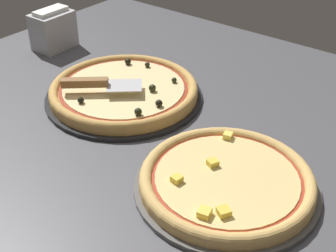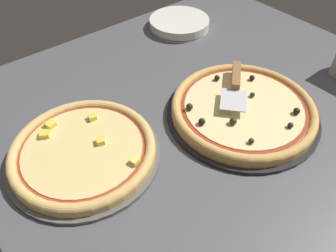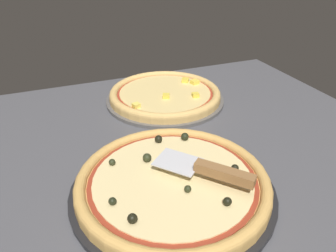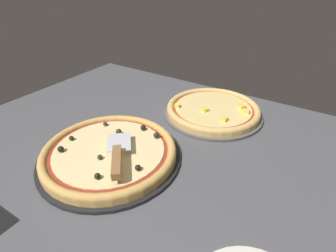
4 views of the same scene
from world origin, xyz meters
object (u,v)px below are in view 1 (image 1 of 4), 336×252
pizza_back (227,179)px  serving_spatula (94,83)px  pizza_front (124,90)px  napkin_holder (53,30)px

pizza_back → serving_spatula: serving_spatula is taller
pizza_back → pizza_front: bearing=-109.3°
pizza_front → pizza_back: pizza_front is taller
pizza_front → serving_spatula: 8.40cm
pizza_back → napkin_holder: (-24.26, -78.92, 3.64)cm
serving_spatula → pizza_front: bearing=150.5°
serving_spatula → napkin_holder: bearing=-115.7°
pizza_front → napkin_holder: size_ratio=3.03×
pizza_back → napkin_holder: napkin_holder is taller
pizza_front → pizza_back: 42.17cm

